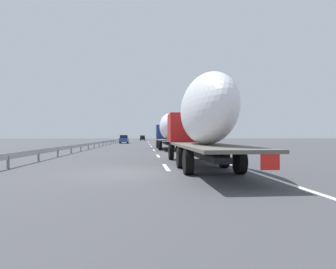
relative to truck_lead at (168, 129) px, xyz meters
The scene contains 19 objects.
ground_plane 18.57m from the truck_lead, 11.27° to the left, with size 260.00×260.00×0.00m, color #424247.
lane_stripe_0 20.16m from the truck_lead, behind, with size 3.20×0.20×0.01m, color white.
lane_stripe_1 12.00m from the truck_lead, behind, with size 3.20×0.20×0.01m, color white.
lane_stripe_2 3.72m from the truck_lead, 140.87° to the left, with size 3.20×0.20×0.01m, color white.
lane_stripe_3 9.83m from the truck_lead, 10.89° to the left, with size 3.20×0.20×0.01m, color white.
lane_stripe_4 18.06m from the truck_lead, ahead, with size 3.20×0.20×0.01m, color white.
lane_stripe_5 32.89m from the truck_lead, ahead, with size 3.20×0.20×0.01m, color white.
lane_stripe_6 41.65m from the truck_lead, ahead, with size 3.20×0.20×0.01m, color white.
lane_stripe_7 38.84m from the truck_lead, ahead, with size 3.20×0.20×0.01m, color white.
edge_line_right 23.26m from the truck_lead, ahead, with size 110.00×0.20×0.01m, color white.
truck_lead is the anchor object (origin of this frame).
truck_trailing 20.12m from the truck_lead, behind, with size 13.92×2.55×4.48m.
car_black_suv 63.48m from the truck_lead, ahead, with size 4.02×1.74×1.78m.
car_blue_sedan 28.93m from the truck_lead, 14.47° to the left, with size 4.73×1.77×1.79m.
road_sign 25.60m from the truck_lead, ahead, with size 0.10×0.90×3.32m.
tree_0 36.12m from the truck_lead, 11.83° to the right, with size 2.88×2.88×5.55m.
tree_1 65.13m from the truck_lead, ahead, with size 2.87×2.87×6.20m.
tree_2 40.75m from the truck_lead, ahead, with size 2.46×2.46×6.17m.
guardrail_median 23.22m from the truck_lead, 24.51° to the left, with size 94.00×0.10×0.76m.
Camera 1 is at (-12.60, -0.67, 1.60)m, focal length 30.66 mm.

